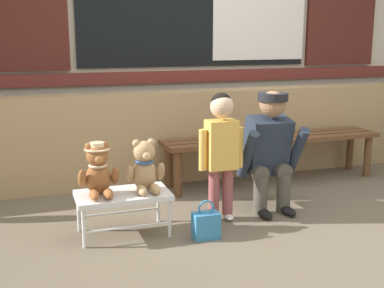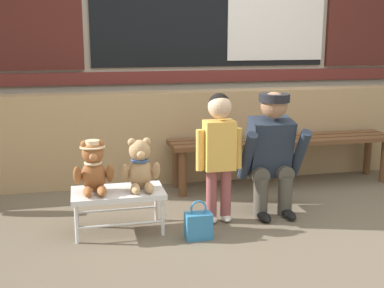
{
  "view_description": "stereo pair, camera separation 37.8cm",
  "coord_description": "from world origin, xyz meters",
  "px_view_note": "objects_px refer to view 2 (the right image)",
  "views": [
    {
      "loc": [
        -1.7,
        -2.99,
        1.36
      ],
      "look_at": [
        -0.51,
        0.5,
        0.55
      ],
      "focal_mm": 46.58,
      "sensor_mm": 36.0,
      "label": 1
    },
    {
      "loc": [
        -1.33,
        -3.1,
        1.36
      ],
      "look_at": [
        -0.51,
        0.5,
        0.55
      ],
      "focal_mm": 46.58,
      "sensor_mm": 36.0,
      "label": 2
    }
  ],
  "objects_px": {
    "small_display_bench": "(118,195)",
    "adult_crouching": "(271,152)",
    "child_standing": "(219,144)",
    "handbag_on_ground": "(198,225)",
    "teddy_bear_with_hat": "(93,168)",
    "teddy_bear_plain": "(140,166)",
    "wooden_bench_long": "(283,145)"
  },
  "relations": [
    {
      "from": "small_display_bench",
      "to": "adult_crouching",
      "type": "relative_size",
      "value": 0.67
    },
    {
      "from": "child_standing",
      "to": "handbag_on_ground",
      "type": "distance_m",
      "value": 0.62
    },
    {
      "from": "teddy_bear_with_hat",
      "to": "teddy_bear_plain",
      "type": "xyz_separation_m",
      "value": [
        0.32,
        -0.0,
        -0.01
      ]
    },
    {
      "from": "wooden_bench_long",
      "to": "small_display_bench",
      "type": "distance_m",
      "value": 1.77
    },
    {
      "from": "child_standing",
      "to": "handbag_on_ground",
      "type": "relative_size",
      "value": 3.52
    },
    {
      "from": "wooden_bench_long",
      "to": "teddy_bear_plain",
      "type": "bearing_deg",
      "value": -150.32
    },
    {
      "from": "handbag_on_ground",
      "to": "teddy_bear_with_hat",
      "type": "bearing_deg",
      "value": 159.29
    },
    {
      "from": "small_display_bench",
      "to": "teddy_bear_with_hat",
      "type": "relative_size",
      "value": 1.76
    },
    {
      "from": "child_standing",
      "to": "wooden_bench_long",
      "type": "bearing_deg",
      "value": 42.9
    },
    {
      "from": "small_display_bench",
      "to": "teddy_bear_plain",
      "type": "height_order",
      "value": "teddy_bear_plain"
    },
    {
      "from": "small_display_bench",
      "to": "teddy_bear_plain",
      "type": "bearing_deg",
      "value": 0.51
    },
    {
      "from": "child_standing",
      "to": "adult_crouching",
      "type": "bearing_deg",
      "value": 12.31
    },
    {
      "from": "teddy_bear_plain",
      "to": "handbag_on_ground",
      "type": "distance_m",
      "value": 0.57
    },
    {
      "from": "handbag_on_ground",
      "to": "small_display_bench",
      "type": "bearing_deg",
      "value": 153.87
    },
    {
      "from": "wooden_bench_long",
      "to": "child_standing",
      "type": "height_order",
      "value": "child_standing"
    },
    {
      "from": "teddy_bear_plain",
      "to": "handbag_on_ground",
      "type": "bearing_deg",
      "value": -35.52
    },
    {
      "from": "teddy_bear_plain",
      "to": "adult_crouching",
      "type": "distance_m",
      "value": 1.04
    },
    {
      "from": "wooden_bench_long",
      "to": "teddy_bear_plain",
      "type": "relative_size",
      "value": 5.78
    },
    {
      "from": "wooden_bench_long",
      "to": "adult_crouching",
      "type": "distance_m",
      "value": 0.78
    },
    {
      "from": "teddy_bear_with_hat",
      "to": "handbag_on_ground",
      "type": "relative_size",
      "value": 1.34
    },
    {
      "from": "small_display_bench",
      "to": "child_standing",
      "type": "bearing_deg",
      "value": 2.65
    },
    {
      "from": "child_standing",
      "to": "teddy_bear_with_hat",
      "type": "bearing_deg",
      "value": -177.96
    },
    {
      "from": "teddy_bear_plain",
      "to": "handbag_on_ground",
      "type": "height_order",
      "value": "teddy_bear_plain"
    },
    {
      "from": "teddy_bear_plain",
      "to": "child_standing",
      "type": "distance_m",
      "value": 0.6
    },
    {
      "from": "teddy_bear_plain",
      "to": "teddy_bear_with_hat",
      "type": "bearing_deg",
      "value": 179.87
    },
    {
      "from": "small_display_bench",
      "to": "teddy_bear_with_hat",
      "type": "height_order",
      "value": "teddy_bear_with_hat"
    },
    {
      "from": "wooden_bench_long",
      "to": "teddy_bear_with_hat",
      "type": "bearing_deg",
      "value": -155.1
    },
    {
      "from": "adult_crouching",
      "to": "handbag_on_ground",
      "type": "relative_size",
      "value": 3.49
    },
    {
      "from": "small_display_bench",
      "to": "teddy_bear_plain",
      "type": "distance_m",
      "value": 0.25
    },
    {
      "from": "wooden_bench_long",
      "to": "handbag_on_ground",
      "type": "height_order",
      "value": "wooden_bench_long"
    },
    {
      "from": "child_standing",
      "to": "handbag_on_ground",
      "type": "xyz_separation_m",
      "value": [
        -0.22,
        -0.29,
        -0.5
      ]
    },
    {
      "from": "wooden_bench_long",
      "to": "teddy_bear_with_hat",
      "type": "distance_m",
      "value": 1.91
    }
  ]
}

